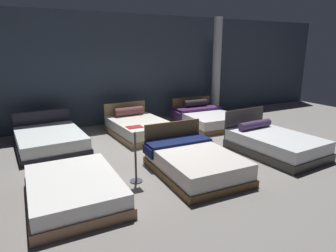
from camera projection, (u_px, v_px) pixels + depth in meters
ground_plane at (159, 150)px, 7.21m from camera, size 18.00×18.00×0.02m
showroom_back_wall at (117, 70)px, 9.38m from camera, size 18.00×0.06×3.50m
bed_0 at (74, 190)px, 4.76m from camera, size 1.47×1.99×0.40m
bed_1 at (194, 162)px, 5.81m from camera, size 1.53×2.10×0.85m
bed_2 at (274, 143)px, 6.91m from camera, size 1.55×2.18×0.91m
bed_3 at (50, 140)px, 7.29m from camera, size 1.66×2.18×0.77m
bed_4 at (139, 127)px, 8.35m from camera, size 1.55×2.17×0.81m
bed_5 at (205, 118)px, 9.46m from camera, size 1.70×2.16×0.78m
price_sign at (136, 161)px, 5.38m from camera, size 0.28×0.24×1.07m
support_pillar at (217, 67)px, 10.67m from camera, size 0.31×0.31×3.50m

